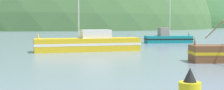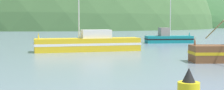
{
  "view_description": "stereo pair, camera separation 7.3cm",
  "coord_description": "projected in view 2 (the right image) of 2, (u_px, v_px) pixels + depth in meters",
  "views": [
    {
      "loc": [
        -3.56,
        -0.2,
        3.25
      ],
      "look_at": [
        2.02,
        25.08,
        1.4
      ],
      "focal_mm": 51.32,
      "sensor_mm": 36.0,
      "label": 1
    },
    {
      "loc": [
        -3.49,
        -0.21,
        3.25
      ],
      "look_at": [
        2.02,
        25.08,
        1.4
      ],
      "focal_mm": 51.32,
      "sensor_mm": 36.0,
      "label": 2
    }
  ],
  "objects": [
    {
      "name": "hill_far_left",
      "position": [
        67.0,
        28.0,
        176.69
      ],
      "size": [
        160.96,
        128.77,
        98.39
      ],
      "primitive_type": "ellipsoid",
      "color": "#47703D",
      "rests_on": "ground"
    },
    {
      "name": "hill_mid_right",
      "position": [
        125.0,
        27.0,
        237.53
      ],
      "size": [
        201.18,
        160.94,
        53.69
      ],
      "primitive_type": "ellipsoid",
      "color": "#2D562D",
      "rests_on": "ground"
    },
    {
      "name": "fishing_boat_teal",
      "position": [
        168.0,
        38.0,
        50.09
      ],
      "size": [
        7.51,
        2.98,
        7.44
      ],
      "rotation": [
        0.0,
        0.0,
        6.19
      ],
      "color": "#147F84",
      "rests_on": "ground"
    },
    {
      "name": "fishing_boat_yellow",
      "position": [
        89.0,
        43.0,
        35.85
      ],
      "size": [
        11.96,
        3.03,
        6.01
      ],
      "rotation": [
        0.0,
        0.0,
        3.19
      ],
      "color": "gold",
      "rests_on": "ground"
    }
  ]
}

